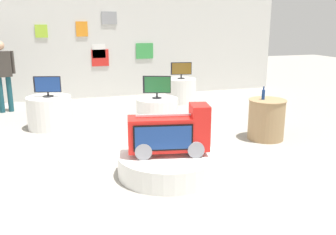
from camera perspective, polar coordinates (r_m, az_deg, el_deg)
ground_plane at (r=5.60m, az=-3.22°, el=-7.34°), size 30.00×30.00×0.00m
back_wall_display at (r=10.52m, az=-10.82°, el=10.67°), size 10.77×0.13×2.80m
main_display_pedestal at (r=5.21m, az=0.05°, el=-7.23°), size 1.41×1.41×0.30m
novelty_firetruck_tv at (r=5.06m, az=0.30°, el=-2.63°), size 1.16×0.60×0.70m
display_pedestal_left_rear at (r=9.72m, az=2.03°, el=4.16°), size 0.78×0.78×0.64m
tv_on_left_rear at (r=9.62m, az=2.07°, el=7.48°), size 0.54×0.18×0.43m
display_pedestal_center_rear at (r=7.77m, az=-17.88°, el=0.77°), size 0.87×0.87×0.64m
tv_on_center_rear at (r=7.66m, az=-18.19°, el=4.72°), size 0.52×0.21×0.41m
display_pedestal_right_rear at (r=7.24m, az=-1.71°, el=0.50°), size 0.82×0.82×0.64m
tv_on_right_rear at (r=7.12m, az=-1.72°, el=4.97°), size 0.52×0.22×0.44m
side_table_round at (r=6.91m, az=15.01°, el=-0.23°), size 0.67×0.67×0.73m
bottle_on_side_table at (r=6.81m, az=14.56°, el=3.50°), size 0.06×0.06×0.24m
shopper_browsing_near_truck at (r=9.42m, az=-24.26°, el=6.55°), size 0.54×0.30×1.66m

